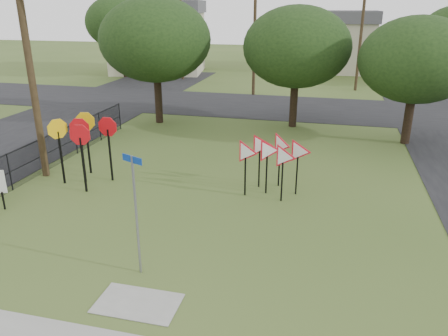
# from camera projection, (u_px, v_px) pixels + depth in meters

# --- Properties ---
(ground) EXTENTS (140.00, 140.00, 0.00)m
(ground) POSITION_uv_depth(u_px,v_px,m) (172.00, 252.00, 12.67)
(ground) COLOR #38501E
(street_left) EXTENTS (8.00, 50.00, 0.02)m
(street_left) POSITION_uv_depth(u_px,v_px,m) (33.00, 133.00, 24.46)
(street_left) COLOR black
(street_left) RESTS_ON ground
(street_far) EXTENTS (60.00, 8.00, 0.02)m
(street_far) POSITION_uv_depth(u_px,v_px,m) (271.00, 106.00, 30.85)
(street_far) COLOR black
(street_far) RESTS_ON ground
(curb_pad) EXTENTS (2.00, 1.20, 0.02)m
(curb_pad) POSITION_uv_depth(u_px,v_px,m) (138.00, 303.00, 10.48)
(curb_pad) COLOR gray
(curb_pad) RESTS_ON ground
(street_name_sign) EXTENTS (0.63, 0.29, 3.30)m
(street_name_sign) POSITION_uv_depth(u_px,v_px,m) (136.00, 209.00, 11.08)
(street_name_sign) COLOR gray
(street_name_sign) RESTS_ON ground
(stop_sign_cluster) EXTENTS (2.38, 2.02, 2.67)m
(stop_sign_cluster) POSITION_uv_depth(u_px,v_px,m) (83.00, 135.00, 17.05)
(stop_sign_cluster) COLOR black
(stop_sign_cluster) RESTS_ON ground
(yield_sign_cluster) EXTENTS (2.81, 1.80, 2.20)m
(yield_sign_cluster) POSITION_uv_depth(u_px,v_px,m) (272.00, 152.00, 16.15)
(yield_sign_cluster) COLOR black
(yield_sign_cluster) RESTS_ON ground
(utility_pole_main) EXTENTS (3.55, 0.33, 10.00)m
(utility_pole_main) POSITION_uv_depth(u_px,v_px,m) (28.00, 48.00, 16.56)
(utility_pole_main) COLOR #3F301D
(utility_pole_main) RESTS_ON ground
(far_pole_a) EXTENTS (1.40, 0.24, 9.00)m
(far_pole_a) POSITION_uv_depth(u_px,v_px,m) (255.00, 35.00, 33.32)
(far_pole_a) COLOR #3F301D
(far_pole_a) RESTS_ON ground
(far_pole_b) EXTENTS (1.40, 0.24, 8.50)m
(far_pole_b) POSITION_uv_depth(u_px,v_px,m) (361.00, 37.00, 35.25)
(far_pole_b) COLOR #3F301D
(far_pole_b) RESTS_ON ground
(far_pole_c) EXTENTS (1.40, 0.24, 9.00)m
(far_pole_c) POSITION_uv_depth(u_px,v_px,m) (181.00, 30.00, 40.58)
(far_pole_c) COLOR #3F301D
(far_pole_c) RESTS_ON ground
(fence_run) EXTENTS (0.05, 11.55, 1.50)m
(fence_run) POSITION_uv_depth(u_px,v_px,m) (62.00, 145.00, 19.79)
(fence_run) COLOR black
(fence_run) RESTS_ON ground
(house_left) EXTENTS (10.58, 8.88, 7.20)m
(house_left) POSITION_uv_depth(u_px,v_px,m) (158.00, 37.00, 45.45)
(house_left) COLOR #BEB899
(house_left) RESTS_ON ground
(house_mid) EXTENTS (8.40, 8.40, 6.20)m
(house_mid) POSITION_uv_depth(u_px,v_px,m) (335.00, 41.00, 47.03)
(house_mid) COLOR #BEB899
(house_mid) RESTS_ON ground
(tree_near_left) EXTENTS (6.40, 6.40, 7.27)m
(tree_near_left) POSITION_uv_depth(u_px,v_px,m) (155.00, 40.00, 25.05)
(tree_near_left) COLOR black
(tree_near_left) RESTS_ON ground
(tree_near_mid) EXTENTS (6.00, 6.00, 6.80)m
(tree_near_mid) POSITION_uv_depth(u_px,v_px,m) (297.00, 47.00, 24.26)
(tree_near_mid) COLOR black
(tree_near_mid) RESTS_ON ground
(tree_near_right) EXTENTS (5.60, 5.60, 6.33)m
(tree_near_right) POSITION_uv_depth(u_px,v_px,m) (417.00, 60.00, 21.20)
(tree_near_right) COLOR black
(tree_near_right) RESTS_ON ground
(tree_far_left) EXTENTS (6.80, 6.80, 7.73)m
(tree_far_left) POSITION_uv_depth(u_px,v_px,m) (122.00, 23.00, 41.74)
(tree_far_left) COLOR black
(tree_far_left) RESTS_ON ground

